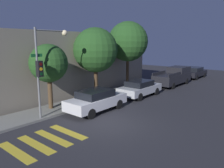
# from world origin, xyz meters

# --- Properties ---
(ground_plane) EXTENTS (60.00, 60.00, 0.00)m
(ground_plane) POSITION_xyz_m (0.00, 0.00, 0.00)
(ground_plane) COLOR #28282D
(sidewalk) EXTENTS (26.00, 2.33, 0.14)m
(sidewalk) POSITION_xyz_m (0.00, 4.36, 0.07)
(sidewalk) COLOR slate
(sidewalk) RESTS_ON ground
(building_row) EXTENTS (26.00, 6.00, 5.35)m
(building_row) POSITION_xyz_m (0.00, 8.93, 2.67)
(building_row) COLOR gray
(building_row) RESTS_ON ground
(crosswalk) EXTENTS (3.17, 2.60, 0.00)m
(crosswalk) POSITION_xyz_m (-3.47, 0.80, 0.00)
(crosswalk) COLOR gold
(crosswalk) RESTS_ON ground
(traffic_light_pole) EXTENTS (2.53, 0.56, 5.33)m
(traffic_light_pole) POSITION_xyz_m (-1.52, 3.37, 3.49)
(traffic_light_pole) COLOR slate
(traffic_light_pole) RESTS_ON ground
(sedan_near_corner) EXTENTS (4.33, 1.83, 1.44)m
(sedan_near_corner) POSITION_xyz_m (1.34, 2.10, 0.76)
(sedan_near_corner) COLOR silver
(sedan_near_corner) RESTS_ON ground
(sedan_middle) EXTENTS (4.28, 1.85, 1.36)m
(sedan_middle) POSITION_xyz_m (6.62, 2.10, 0.73)
(sedan_middle) COLOR #B7BABF
(sedan_middle) RESTS_ON ground
(pickup_truck) EXTENTS (5.55, 1.98, 1.87)m
(pickup_truck) POSITION_xyz_m (13.23, 2.10, 0.94)
(pickup_truck) COLOR black
(pickup_truck) RESTS_ON ground
(sedan_far_end) EXTENTS (4.67, 1.89, 1.40)m
(sedan_far_end) POSITION_xyz_m (19.39, 2.10, 0.74)
(sedan_far_end) COLOR black
(sedan_far_end) RESTS_ON ground
(tree_near_corner) EXTENTS (2.50, 2.50, 4.43)m
(tree_near_corner) POSITION_xyz_m (-0.49, 4.59, 3.15)
(tree_near_corner) COLOR #4C3823
(tree_near_corner) RESTS_ON ground
(tree_midblock) EXTENTS (3.54, 3.54, 5.68)m
(tree_midblock) POSITION_xyz_m (3.88, 4.59, 3.89)
(tree_midblock) COLOR #42301E
(tree_midblock) RESTS_ON ground
(tree_far_end) EXTENTS (3.73, 3.73, 6.46)m
(tree_far_end) POSITION_xyz_m (8.25, 4.59, 4.58)
(tree_far_end) COLOR #42301E
(tree_far_end) RESTS_ON ground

